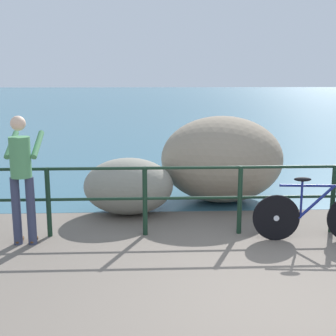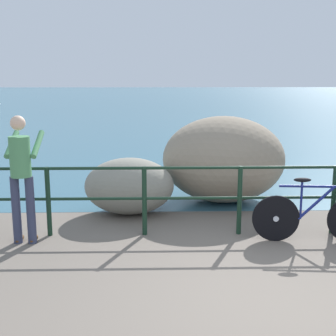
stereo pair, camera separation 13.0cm
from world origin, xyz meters
name	(u,v)px [view 2 (the right image)]	position (x,y,z in m)	size (l,w,h in m)	color
ground_plane	(179,121)	(0.00, 20.00, -0.05)	(120.00, 120.00, 0.10)	#6B6056
sea_surface	(167,97)	(0.00, 48.27, 0.00)	(120.00, 90.00, 0.01)	#38667A
promenade_railing	(240,192)	(0.00, 2.13, 0.64)	(8.40, 0.07, 1.02)	black
bicycle	(325,210)	(1.13, 1.77, 0.46)	(1.70, 0.48, 0.92)	black
person_at_railing	(22,173)	(-3.05, 1.85, 0.99)	(0.45, 0.64, 1.78)	#333851
breakwater_boulder_main	(223,159)	(0.02, 3.96, 0.79)	(2.24, 1.98, 1.58)	gray
breakwater_boulder_left	(129,186)	(-1.67, 3.21, 0.47)	(1.50, 1.16, 0.95)	gray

